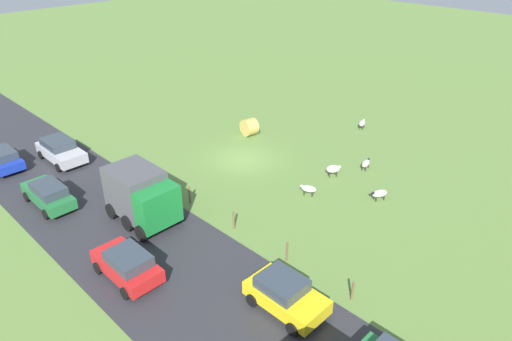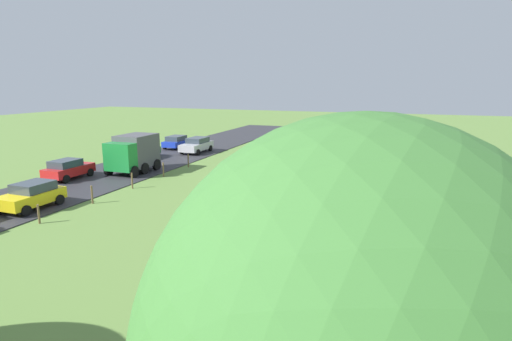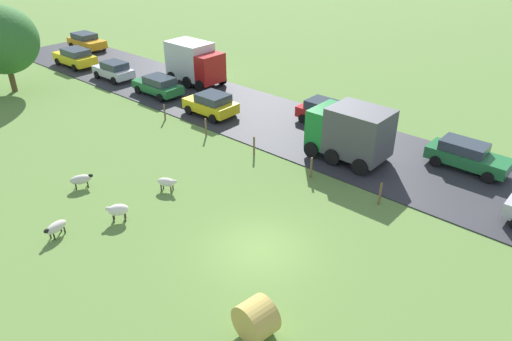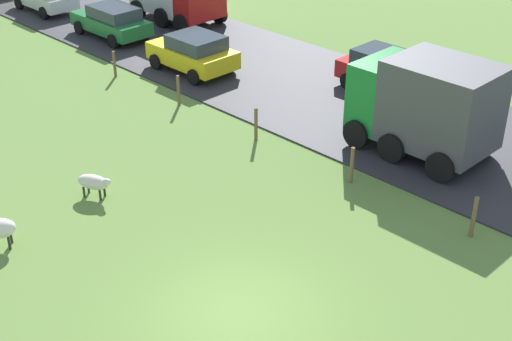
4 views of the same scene
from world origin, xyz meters
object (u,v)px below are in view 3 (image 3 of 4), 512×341
car_2 (75,57)px  hay_bale_0 (256,319)px  tree_0 (2,40)px  car_1 (211,104)px  sheep_0 (81,179)px  car_7 (326,112)px  car_6 (158,85)px  car_4 (467,155)px  truck_0 (194,62)px  car_0 (114,70)px  car_3 (86,41)px  truck_1 (350,132)px  sheep_4 (118,210)px  sheep_1 (56,227)px  sheep_3 (167,182)px

car_2 → hay_bale_0: bearing=-111.1°
tree_0 → car_1: tree_0 is taller
sheep_0 → car_7: (15.52, -5.00, 0.40)m
tree_0 → car_6: (7.04, -9.65, -3.27)m
car_2 → car_4: size_ratio=1.04×
truck_0 → car_1: bearing=-123.5°
car_0 → tree_0: bearing=152.8°
truck_0 → car_3: size_ratio=1.06×
tree_0 → car_6: tree_0 is taller
tree_0 → truck_1: (7.42, -26.70, -2.34)m
sheep_4 → truck_0: bearing=37.1°
sheep_1 → car_1: (14.57, 5.01, 0.41)m
sheep_1 → car_6: size_ratio=0.28×
hay_bale_0 → car_1: (12.94, 15.48, 0.17)m
car_0 → car_4: car_4 is taller
truck_1 → car_2: bearing=90.9°
sheep_4 → car_1: 13.46m
truck_1 → car_0: size_ratio=1.15×
car_4 → car_2: bearing=96.1°
car_7 → car_3: bearing=89.8°
sheep_0 → tree_0: (4.64, 17.79, 3.64)m
car_1 → car_4: size_ratio=0.87×
truck_1 → car_1: size_ratio=1.18×
car_0 → sheep_1: bearing=-130.7°
car_6 → car_3: bearing=76.7°
truck_0 → car_1: 7.31m
truck_1 → car_4: 6.57m
sheep_0 → car_0: car_0 is taller
truck_1 → car_7: truck_1 is taller
sheep_0 → sheep_3: size_ratio=1.07×
hay_bale_0 → car_0: 30.58m
sheep_4 → car_4: size_ratio=0.25×
car_1 → car_7: bearing=-60.4°
car_0 → truck_1: bearing=-89.1°
car_4 → car_7: (0.16, 9.52, 0.01)m
car_4 → car_0: bearing=97.3°
sheep_4 → car_3: (16.12, 28.97, 0.33)m
sheep_3 → tree_0: 21.83m
truck_0 → truck_1: bearing=-101.5°
truck_0 → hay_bale_0: bearing=-128.2°
truck_1 → sheep_0: bearing=143.5°
tree_0 → car_7: size_ratio=1.68×
sheep_0 → car_0: bearing=50.5°
sheep_4 → car_0: 21.91m
tree_0 → sheep_3: bearing=-95.0°
car_7 → car_2: bearing=98.8°
car_3 → truck_0: bearing=-90.4°
sheep_3 → car_2: 25.49m
sheep_3 → car_6: car_6 is taller
hay_bale_0 → car_2: car_2 is taller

